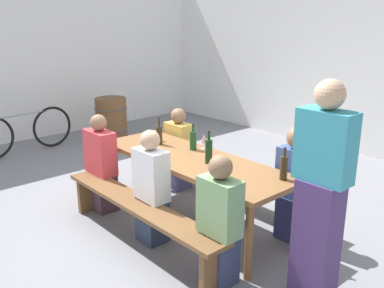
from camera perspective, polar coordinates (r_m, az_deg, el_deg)
The scene contains 20 objects.
ground_plane at distance 4.69m, azimuth 0.00°, elevation -10.59°, with size 24.00×24.00×0.00m, color slate.
back_wall at distance 7.27m, azimuth 23.30°, elevation 11.04°, with size 14.00×0.20×3.20m, color white.
side_wall at distance 8.18m, azimuth -22.24°, elevation 11.65°, with size 0.20×7.95×3.20m, color white.
tasting_table at distance 4.42m, azimuth 0.00°, elevation -2.78°, with size 2.34×0.78×0.75m.
bench_near at distance 4.15m, azimuth -7.25°, elevation -8.99°, with size 2.24×0.30×0.45m.
bench_far at distance 4.99m, azimuth 5.97°, elevation -4.41°, with size 2.24×0.30×0.45m.
wine_bottle_0 at distance 4.20m, azimuth 2.28°, elevation -0.93°, with size 0.07×0.07×0.34m.
wine_bottle_1 at distance 4.63m, azimuth 0.15°, elevation 0.55°, with size 0.08×0.08×0.29m.
wine_bottle_2 at distance 4.85m, azimuth -4.44°, elevation 1.26°, with size 0.07×0.07×0.31m.
wine_bottle_3 at distance 3.86m, azimuth 12.32°, elevation -3.11°, with size 0.07×0.07×0.30m.
wine_glass_0 at distance 4.66m, azimuth 1.63°, elevation 0.70°, with size 0.07×0.07×0.17m.
wine_glass_1 at distance 4.98m, azimuth -4.52°, elevation 1.77°, with size 0.07×0.07×0.17m.
seated_guest_near_0 at distance 4.91m, azimuth -12.19°, elevation -2.96°, with size 0.41×0.24×1.13m.
seated_guest_near_1 at distance 4.14m, azimuth -5.50°, elevation -6.20°, with size 0.36×0.24×1.15m.
seated_guest_near_2 at distance 3.50m, azimuth 3.73°, elevation -10.76°, with size 0.36×0.24×1.13m.
seated_guest_far_0 at distance 5.44m, azimuth -1.83°, elevation -0.94°, with size 0.36×0.24×1.06m.
seated_guest_far_1 at distance 4.28m, azimuth 13.69°, elevation -5.48°, with size 0.35×0.24×1.17m.
standing_host at distance 3.32m, azimuth 16.95°, elevation -7.08°, with size 0.41×0.24×1.75m.
wine_barrel at distance 7.88m, azimuth -10.86°, elevation 3.42°, with size 0.60×0.60×0.76m.
parked_bicycle_0 at distance 7.42m, azimuth -21.95°, elevation 1.59°, with size 0.24×1.72×0.90m.
Camera 1 is at (3.11, -2.77, 2.15)m, focal length 39.40 mm.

